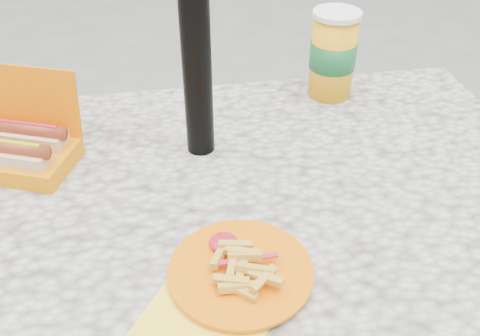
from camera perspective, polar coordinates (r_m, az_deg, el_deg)
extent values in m
cube|color=beige|center=(0.88, -2.95, -5.05)|extent=(1.20, 0.80, 0.05)
cylinder|color=black|center=(1.47, 15.81, -5.92)|extent=(0.07, 0.07, 0.70)
cube|color=#EB6B00|center=(1.01, -22.59, 0.97)|extent=(0.22, 0.19, 0.03)
cube|color=#EB6B00|center=(1.02, -21.63, 6.79)|extent=(0.19, 0.09, 0.12)
cube|color=beige|center=(0.98, -23.68, 0.94)|extent=(0.16, 0.10, 0.04)
cylinder|color=#963F25|center=(0.97, -24.02, 2.08)|extent=(0.16, 0.08, 0.02)
cylinder|color=#D3C000|center=(0.96, -24.18, 2.63)|extent=(0.14, 0.06, 0.01)
cube|color=beige|center=(1.02, -22.05, 2.78)|extent=(0.16, 0.10, 0.04)
cylinder|color=#963F25|center=(1.01, -22.35, 3.90)|extent=(0.16, 0.08, 0.02)
cylinder|color=#B31529|center=(1.00, -22.50, 4.44)|extent=(0.14, 0.06, 0.01)
cube|color=yellow|center=(0.70, -3.84, -16.09)|extent=(0.22, 0.22, 0.00)
cylinder|color=#EB6B00|center=(0.75, 0.07, -11.03)|extent=(0.19, 0.19, 0.01)
cylinder|color=#EB6B00|center=(0.75, 0.07, -10.85)|extent=(0.20, 0.20, 0.01)
cube|color=gold|center=(0.71, -0.42, -12.60)|extent=(0.05, 0.02, 0.01)
cube|color=gold|center=(0.72, 1.48, -10.75)|extent=(0.05, 0.03, 0.01)
cube|color=gold|center=(0.71, -0.97, -11.91)|extent=(0.05, 0.02, 0.01)
cube|color=gold|center=(0.71, 0.08, -12.97)|extent=(0.04, 0.04, 0.01)
cube|color=gold|center=(0.71, 2.52, -11.73)|extent=(0.04, 0.04, 0.01)
cube|color=gold|center=(0.73, -0.78, -10.18)|extent=(0.02, 0.05, 0.01)
cube|color=gold|center=(0.74, 0.21, -8.97)|extent=(0.05, 0.03, 0.01)
cube|color=gold|center=(0.71, 2.72, -11.60)|extent=(0.05, 0.04, 0.01)
cube|color=gold|center=(0.74, 0.55, -9.40)|extent=(0.05, 0.02, 0.01)
cube|color=gold|center=(0.74, -2.17, -9.22)|extent=(0.03, 0.05, 0.01)
cube|color=gold|center=(0.75, 0.44, -9.53)|extent=(0.05, 0.03, 0.01)
cube|color=gold|center=(0.75, -0.47, -8.24)|extent=(0.05, 0.02, 0.01)
cube|color=gold|center=(0.73, 0.20, -10.68)|extent=(0.03, 0.05, 0.01)
ellipsoid|color=#B31529|center=(0.77, -1.76, -7.91)|extent=(0.04, 0.04, 0.01)
cube|color=red|center=(0.74, 0.90, -9.66)|extent=(0.08, 0.01, 0.00)
cylinder|color=#FFA80F|center=(1.14, 9.85, 11.60)|extent=(0.09, 0.09, 0.17)
cylinder|color=#165F2C|center=(1.14, 9.88, 11.83)|extent=(0.10, 0.10, 0.06)
cylinder|color=white|center=(1.11, 10.35, 15.87)|extent=(0.10, 0.10, 0.01)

